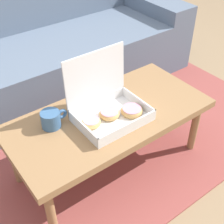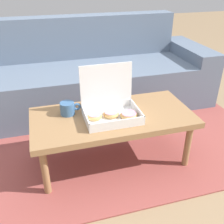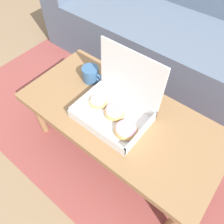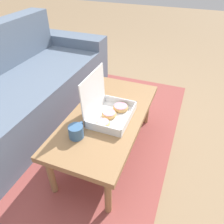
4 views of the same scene
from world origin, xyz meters
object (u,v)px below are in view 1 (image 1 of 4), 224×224
(couch, at_px, (32,59))
(coffee_table, at_px, (109,120))
(pastry_box, at_px, (109,107))
(coffee_mug, at_px, (51,119))

(couch, relative_size, coffee_table, 2.26)
(couch, height_order, coffee_table, couch)
(coffee_table, xyz_separation_m, pastry_box, (-0.01, -0.02, 0.10))
(coffee_table, distance_m, coffee_mug, 0.31)
(couch, height_order, coffee_mug, couch)
(pastry_box, distance_m, coffee_mug, 0.29)
(couch, distance_m, coffee_table, 0.95)
(coffee_table, bearing_deg, coffee_mug, 161.45)
(coffee_table, distance_m, pastry_box, 0.10)
(coffee_table, xyz_separation_m, coffee_mug, (-0.28, 0.09, 0.08))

